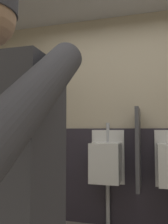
% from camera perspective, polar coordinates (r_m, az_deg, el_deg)
% --- Properties ---
extents(wall_back, '(4.88, 0.12, 2.60)m').
position_cam_1_polar(wall_back, '(3.03, 12.46, -1.40)').
color(wall_back, beige).
rests_on(wall_back, ground_plane).
extents(wainscot_band_back, '(4.28, 0.03, 1.17)m').
position_cam_1_polar(wainscot_band_back, '(3.00, 12.59, -15.07)').
color(wainscot_band_back, '#2D2833').
rests_on(wainscot_band_back, ground_plane).
extents(urinal_left, '(0.40, 0.34, 1.24)m').
position_cam_1_polar(urinal_left, '(2.87, 5.34, -11.76)').
color(urinal_left, white).
rests_on(urinal_left, ground_plane).
extents(privacy_divider_panel, '(0.04, 0.40, 0.90)m').
position_cam_1_polar(privacy_divider_panel, '(2.74, 12.84, -8.41)').
color(privacy_divider_panel, '#4C4C51').
extents(soap_dispenser, '(0.10, 0.07, 0.18)m').
position_cam_1_polar(soap_dispenser, '(3.33, -12.56, -0.78)').
color(soap_dispenser, silver).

